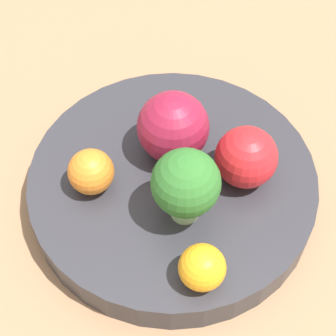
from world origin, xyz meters
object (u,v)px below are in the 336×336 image
at_px(bowl, 168,186).
at_px(apple_red, 241,154).
at_px(broccoli, 181,185).
at_px(orange_back, 86,172).
at_px(orange_front, 197,267).
at_px(apple_green, 166,127).

bearing_deg(bowl, apple_red, 3.32).
xyz_separation_m(broccoli, apple_red, (0.05, 0.04, -0.01)).
distance_m(broccoli, orange_back, 0.08).
bearing_deg(apple_red, broccoli, -140.29).
bearing_deg(bowl, broccoli, -75.15).
distance_m(apple_red, orange_front, 0.11).
height_order(broccoli, orange_front, broccoli).
relative_size(broccoli, apple_red, 1.34).
height_order(bowl, apple_green, apple_green).
height_order(apple_green, orange_front, apple_green).
xyz_separation_m(broccoli, apple_green, (-0.01, 0.07, -0.01)).
relative_size(broccoli, orange_back, 1.82).
height_order(bowl, orange_front, orange_front).
xyz_separation_m(apple_green, orange_front, (0.02, -0.12, -0.01)).
relative_size(apple_green, orange_front, 1.73).
distance_m(broccoli, orange_front, 0.06).
relative_size(broccoli, orange_front, 1.96).
bearing_deg(orange_front, orange_back, 136.63).
bearing_deg(broccoli, orange_back, 160.92).
xyz_separation_m(apple_green, orange_back, (-0.07, -0.04, -0.01)).
bearing_deg(apple_red, orange_front, -110.87).
distance_m(apple_green, orange_back, 0.08).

